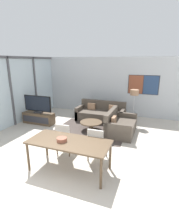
# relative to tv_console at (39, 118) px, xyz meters

# --- Properties ---
(ground_plane) EXTENTS (24.00, 24.00, 0.00)m
(ground_plane) POSITION_rel_tv_console_xyz_m (2.50, -3.56, -0.24)
(ground_plane) COLOR beige
(wall_back) EXTENTS (7.74, 0.09, 2.80)m
(wall_back) POSITION_rel_tv_console_xyz_m (2.54, 2.57, 1.16)
(wall_back) COLOR silver
(wall_back) RESTS_ON ground_plane
(window_wall_left) EXTENTS (0.07, 6.13, 2.80)m
(window_wall_left) POSITION_rel_tv_console_xyz_m (-0.87, -0.50, 1.29)
(window_wall_left) COLOR silver
(window_wall_left) RESTS_ON ground_plane
(area_rug) EXTENTS (2.72, 2.07, 0.01)m
(area_rug) POSITION_rel_tv_console_xyz_m (2.38, 0.09, -0.24)
(area_rug) COLOR #473D38
(area_rug) RESTS_ON ground_plane
(tv_console) EXTENTS (1.38, 0.45, 0.48)m
(tv_console) POSITION_rel_tv_console_xyz_m (0.00, 0.00, 0.00)
(tv_console) COLOR brown
(tv_console) RESTS_ON ground_plane
(television) EXTENTS (1.29, 0.20, 0.74)m
(television) POSITION_rel_tv_console_xyz_m (0.00, 0.00, 0.61)
(television) COLOR #2D2D33
(television) RESTS_ON tv_console
(sofa_main) EXTENTS (2.13, 0.96, 0.85)m
(sofa_main) POSITION_rel_tv_console_xyz_m (2.38, 1.40, 0.03)
(sofa_main) COLOR #51473D
(sofa_main) RESTS_ON ground_plane
(sofa_side) EXTENTS (0.96, 1.54, 0.85)m
(sofa_side) POSITION_rel_tv_console_xyz_m (3.45, 0.21, 0.03)
(sofa_side) COLOR #51473D
(sofa_side) RESTS_ON ground_plane
(coffee_table) EXTENTS (0.86, 0.86, 0.34)m
(coffee_table) POSITION_rel_tv_console_xyz_m (2.38, 0.09, 0.02)
(coffee_table) COLOR brown
(coffee_table) RESTS_ON ground_plane
(dining_table) EXTENTS (1.97, 0.89, 0.77)m
(dining_table) POSITION_rel_tv_console_xyz_m (2.79, -2.53, 0.46)
(dining_table) COLOR brown
(dining_table) RESTS_ON ground_plane
(dining_chair_left) EXTENTS (0.46, 0.46, 0.93)m
(dining_chair_left) POSITION_rel_tv_console_xyz_m (2.30, -1.86, 0.28)
(dining_chair_left) COLOR beige
(dining_chair_left) RESTS_ON ground_plane
(dining_chair_centre) EXTENTS (0.46, 0.46, 0.93)m
(dining_chair_centre) POSITION_rel_tv_console_xyz_m (3.27, -1.90, 0.28)
(dining_chair_centre) COLOR beige
(dining_chair_centre) RESTS_ON ground_plane
(fruit_bowl) EXTENTS (0.25, 0.25, 0.09)m
(fruit_bowl) POSITION_rel_tv_console_xyz_m (2.63, -2.59, 0.58)
(fruit_bowl) COLOR #995642
(fruit_bowl) RESTS_ON dining_table
(floor_lamp) EXTENTS (0.35, 0.35, 1.48)m
(floor_lamp) POSITION_rel_tv_console_xyz_m (3.80, 1.38, 1.02)
(floor_lamp) COLOR #2D2D33
(floor_lamp) RESTS_ON ground_plane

